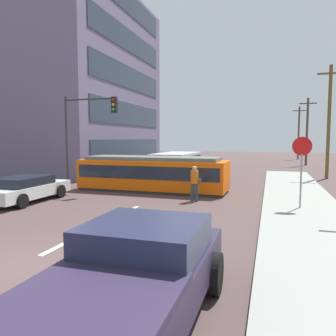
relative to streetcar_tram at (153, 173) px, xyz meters
The scene contains 19 objects.
ground_plane 2.03m from the streetcar_tram, 61.17° to the right, with size 120.00×120.00×0.00m, color #4D3B3A.
sidewalk_curb_right 9.49m from the streetcar_tram, 35.94° to the right, with size 3.20×36.00×0.14m, color gray.
lane_stripe_1 9.63m from the streetcar_tram, 84.91° to the right, with size 0.16×2.40×0.01m, color silver.
lane_stripe_2 5.70m from the streetcar_tram, 81.28° to the right, with size 0.16×2.40×0.01m, color silver.
lane_stripe_3 6.14m from the streetcar_tram, 81.93° to the left, with size 0.16×2.40×0.01m, color silver.
lane_stripe_4 12.07m from the streetcar_tram, 85.95° to the left, with size 0.16×2.40×0.01m, color silver.
corner_building 18.46m from the streetcar_tram, 143.72° to the left, with size 16.02×16.61×16.00m.
streetcar_tram is the anchor object (origin of this frame).
city_bus 6.54m from the streetcar_tram, 93.81° to the left, with size 2.66×5.86×1.87m.
pedestrian_crossing 3.86m from the streetcar_tram, 39.83° to the right, with size 0.49×0.36×1.67m.
pickup_truck_parked 13.64m from the streetcar_tram, 71.44° to the right, with size 2.29×5.00×1.55m.
parked_sedan_mid 6.70m from the streetcar_tram, 133.05° to the right, with size 2.10×4.61×1.19m.
parked_sedan_far 5.88m from the streetcar_tram, 137.55° to the left, with size 2.14×4.31×1.19m.
parked_sedan_furthest 10.81m from the streetcar_tram, 116.79° to the left, with size 2.05×4.44×1.19m.
stop_sign 8.27m from the streetcar_tram, 23.11° to the right, with size 0.76×0.07×2.88m.
traffic_light_mast 4.59m from the streetcar_tram, 159.13° to the right, with size 3.21×0.33×5.29m.
utility_pole_mid 14.09m from the streetcar_tram, 41.19° to the left, with size 1.80×0.24×8.20m.
utility_pole_far 24.33m from the streetcar_tram, 65.26° to the left, with size 1.80×0.24×7.38m.
utility_pole_distant 34.58m from the streetcar_tram, 72.99° to the left, with size 1.80×0.24×7.46m.
Camera 1 is at (5.46, -5.96, 2.94)m, focal length 35.40 mm.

